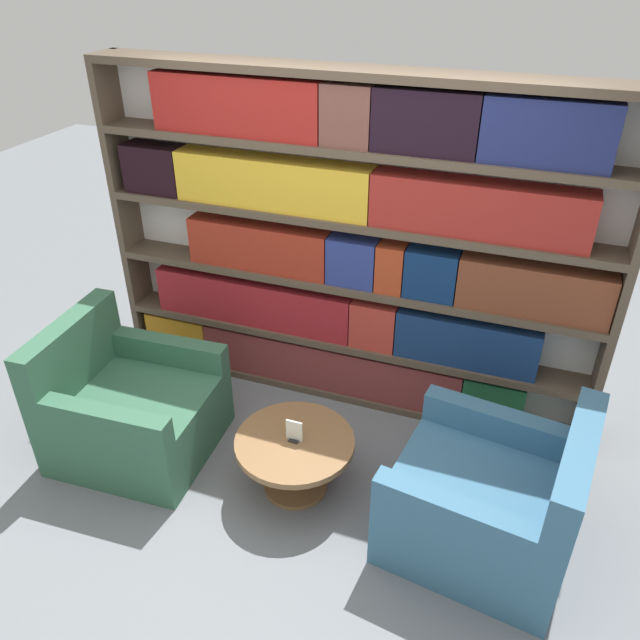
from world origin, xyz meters
TOP-DOWN VIEW (x-y plane):
  - ground_plane at (0.00, 0.00)m, footprint 14.00×14.00m
  - bookshelf at (0.00, 1.27)m, footprint 3.40×0.30m
  - armchair_left at (-1.11, 0.22)m, footprint 0.99×0.93m
  - armchair_right at (1.16, 0.21)m, footprint 1.05×1.00m
  - coffee_table at (0.03, 0.23)m, footprint 0.71×0.71m
  - table_sign at (0.03, 0.23)m, footprint 0.10×0.06m

SIDE VIEW (x-z plane):
  - ground_plane at x=0.00m, z-range 0.00..0.00m
  - coffee_table at x=0.03m, z-range 0.08..0.47m
  - armchair_left at x=-1.11m, z-range -0.15..0.75m
  - armchair_right at x=1.16m, z-range -0.15..0.75m
  - table_sign at x=0.03m, z-range 0.37..0.51m
  - bookshelf at x=0.00m, z-range -0.02..2.26m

